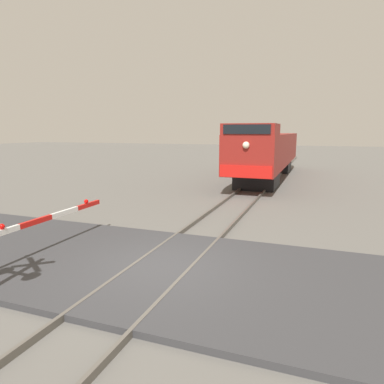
% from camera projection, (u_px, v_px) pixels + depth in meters
% --- Properties ---
extents(ground_plane, '(160.00, 160.00, 0.00)m').
position_uv_depth(ground_plane, '(161.00, 271.00, 8.65)').
color(ground_plane, '#605E59').
extents(rail_track_left, '(0.08, 80.00, 0.15)m').
position_uv_depth(rail_track_left, '(136.00, 265.00, 8.88)').
color(rail_track_left, '#59544C').
rests_on(rail_track_left, ground_plane).
extents(rail_track_right, '(0.08, 80.00, 0.15)m').
position_uv_depth(rail_track_right, '(188.00, 272.00, 8.39)').
color(rail_track_right, '#59544C').
rests_on(rail_track_right, ground_plane).
extents(road_surface, '(36.00, 5.49, 0.14)m').
position_uv_depth(road_surface, '(161.00, 268.00, 8.64)').
color(road_surface, '#38383A').
rests_on(road_surface, ground_plane).
extents(locomotive, '(2.87, 16.84, 3.87)m').
position_uv_depth(locomotive, '(268.00, 152.00, 25.18)').
color(locomotive, black).
rests_on(locomotive, ground_plane).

